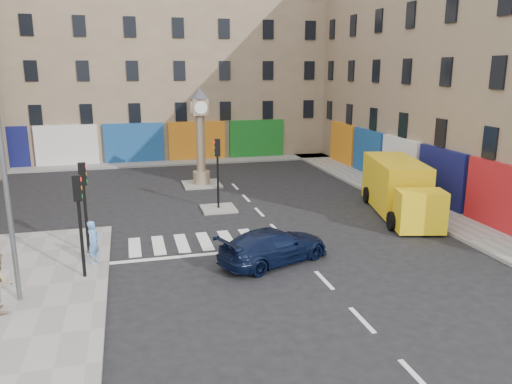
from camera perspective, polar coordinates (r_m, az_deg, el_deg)
name	(u,v)px	position (r m, az deg, el deg)	size (l,w,h in m)	color
ground	(305,260)	(20.03, 5.61, -7.76)	(120.00, 120.00, 0.00)	black
sidewalk_right	(381,188)	(32.22, 14.07, 0.43)	(2.60, 30.00, 0.15)	gray
sidewalk_far	(161,163)	(40.37, -10.78, 3.29)	(32.00, 2.40, 0.15)	gray
island_near	(219,209)	(26.85, -4.31, -1.91)	(1.80, 1.80, 0.12)	gray
island_far	(202,184)	(32.59, -6.22, 0.89)	(2.40, 2.40, 0.12)	gray
building_right	(480,58)	(34.88, 24.27, 13.79)	(10.00, 30.00, 16.00)	#8A725A
building_far	(152,55)	(45.51, -11.82, 15.09)	(32.00, 10.00, 17.00)	gray
traffic_light_left_near	(79,210)	(18.34, -19.57, -1.94)	(0.28, 0.22, 3.70)	black
traffic_light_left_far	(84,194)	(20.66, -19.06, -0.17)	(0.28, 0.22, 3.70)	black
traffic_light_island	(218,162)	(26.27, -4.41, 3.40)	(0.28, 0.22, 3.70)	black
lamp_post	(2,157)	(16.83, -27.00, 3.55)	(0.50, 0.25, 8.30)	#595B60
clock_pillar	(200,131)	(31.98, -6.38, 6.99)	(1.20, 1.20, 6.10)	#8A725A
navy_sedan	(274,246)	(19.54, 2.06, -6.17)	(1.88, 4.62, 1.34)	black
yellow_van	(399,188)	(26.90, 16.03, 0.42)	(3.92, 7.72, 2.70)	yellow
pedestrian_blue	(94,242)	(19.97, -18.06, -5.47)	(0.61, 0.40, 1.67)	#5C92D3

